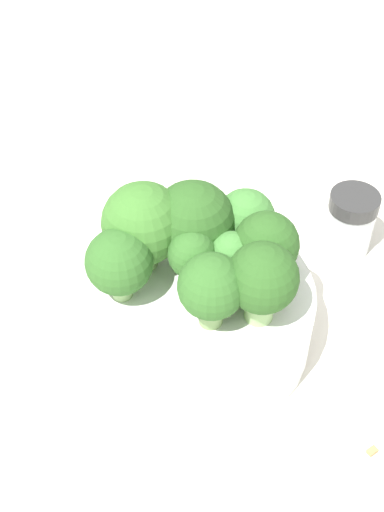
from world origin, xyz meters
name	(u,v)px	position (x,y,z in m)	size (l,w,h in m)	color
ground_plane	(192,336)	(0.00, 0.00, 0.00)	(3.00, 3.00, 0.00)	silver
bowl	(192,314)	(0.00, 0.00, 0.03)	(0.17, 0.17, 0.05)	white
broccoli_floret_0	(212,288)	(-0.03, 0.01, 0.08)	(0.04, 0.04, 0.06)	#7A9E5B
broccoli_floret_1	(143,224)	(0.04, 0.01, 0.09)	(0.06, 0.06, 0.07)	#84AD66
broccoli_floret_2	(266,245)	(-0.02, -0.05, 0.09)	(0.05, 0.05, 0.06)	#8EB770
broccoli_floret_3	(195,262)	(0.00, 0.00, 0.08)	(0.03, 0.03, 0.05)	#84AD66
broccoli_floret_4	(232,259)	(-0.01, -0.02, 0.08)	(0.03, 0.03, 0.05)	#84AD66
broccoli_floret_5	(193,223)	(0.02, -0.02, 0.09)	(0.06, 0.06, 0.07)	#7A9E5B
broccoli_floret_6	(119,263)	(0.03, 0.04, 0.08)	(0.05, 0.05, 0.06)	#8EB770
broccoli_floret_7	(262,280)	(-0.04, -0.02, 0.09)	(0.05, 0.05, 0.06)	#8EB770
broccoli_floret_8	(245,220)	(0.01, -0.05, 0.08)	(0.04, 0.04, 0.05)	#7A9E5B
pepper_shaker	(346,219)	(0.00, -0.16, 0.03)	(0.04, 0.04, 0.06)	#B2B7BC
almond_crumb_0	(287,245)	(0.03, -0.12, 0.00)	(0.01, 0.01, 0.01)	olive
almond_crumb_1	(272,236)	(0.04, -0.12, 0.00)	(0.01, 0.00, 0.01)	tan
almond_crumb_2	(373,450)	(-0.15, -0.04, 0.00)	(0.01, 0.00, 0.01)	#AD7F4C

